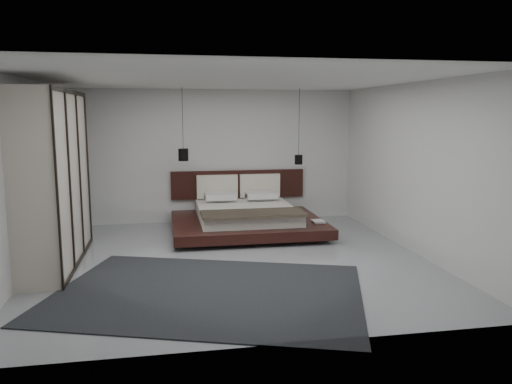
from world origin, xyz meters
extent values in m
plane|color=gray|center=(0.00, 0.00, 0.00)|extent=(6.00, 6.00, 0.00)
plane|color=white|center=(0.00, 0.00, 2.80)|extent=(6.00, 6.00, 0.00)
plane|color=silver|center=(0.00, 3.00, 1.40)|extent=(6.00, 0.00, 6.00)
plane|color=silver|center=(0.00, -3.00, 1.40)|extent=(6.00, 0.00, 6.00)
plane|color=silver|center=(-3.00, 0.00, 1.40)|extent=(0.00, 6.00, 6.00)
plane|color=silver|center=(3.00, 0.00, 1.40)|extent=(0.00, 6.00, 6.00)
cube|color=black|center=(-2.95, 2.45, 1.30)|extent=(0.05, 0.90, 2.60)
cube|color=black|center=(0.50, 1.75, 0.04)|extent=(2.25, 1.84, 0.08)
cube|color=black|center=(0.50, 1.75, 0.17)|extent=(2.87, 2.36, 0.18)
cube|color=silver|center=(0.50, 1.88, 0.38)|extent=(1.84, 2.05, 0.23)
cube|color=black|center=(0.50, 1.08, 0.52)|extent=(1.86, 0.72, 0.05)
cube|color=silver|center=(0.07, 2.67, 0.55)|extent=(0.63, 0.41, 0.12)
cube|color=silver|center=(0.93, 2.67, 0.55)|extent=(0.63, 0.41, 0.12)
cube|color=silver|center=(0.07, 2.53, 0.61)|extent=(0.63, 0.41, 0.12)
cube|color=silver|center=(0.93, 2.53, 0.61)|extent=(0.63, 0.41, 0.12)
cube|color=black|center=(0.50, 2.96, 0.79)|extent=(2.87, 0.08, 0.60)
cube|color=silver|center=(0.04, 2.87, 0.76)|extent=(0.87, 0.10, 0.50)
cube|color=silver|center=(0.96, 2.87, 0.76)|extent=(0.87, 0.10, 0.50)
imported|color=#99724C|center=(1.68, 1.24, 0.28)|extent=(0.25, 0.31, 0.03)
imported|color=#99724C|center=(1.66, 1.21, 0.30)|extent=(0.20, 0.27, 0.02)
cylinder|color=black|center=(-0.67, 2.36, 2.21)|extent=(0.01, 0.01, 1.19)
cylinder|color=black|center=(-0.67, 2.36, 1.49)|extent=(0.20, 0.20, 0.24)
cylinder|color=#FFE0B2|center=(-0.67, 2.36, 1.38)|extent=(0.15, 0.15, 0.01)
cylinder|color=black|center=(1.68, 2.36, 2.13)|extent=(0.01, 0.01, 1.35)
cylinder|color=black|center=(1.68, 2.36, 1.36)|extent=(0.16, 0.16, 0.20)
cylinder|color=#FFE0B2|center=(1.68, 2.36, 1.27)|extent=(0.12, 0.12, 0.01)
cube|color=beige|center=(-2.70, 0.31, 1.32)|extent=(0.61, 2.64, 2.64)
cube|color=black|center=(-2.38, 0.31, 2.61)|extent=(0.03, 2.64, 0.06)
cube|color=black|center=(-2.38, 0.31, 0.03)|extent=(0.03, 2.64, 0.06)
cube|color=black|center=(-2.38, -1.01, 1.32)|extent=(0.03, 0.05, 2.64)
cube|color=black|center=(-2.38, -0.13, 1.32)|extent=(0.03, 0.05, 2.64)
cube|color=black|center=(-2.38, 0.75, 1.32)|extent=(0.03, 0.05, 2.64)
cube|color=black|center=(-2.38, 1.63, 1.32)|extent=(0.03, 0.05, 2.64)
cube|color=black|center=(-0.53, -1.41, 0.01)|extent=(4.59, 3.89, 0.02)
camera|label=1|loc=(-1.03, -7.58, 2.28)|focal=35.00mm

